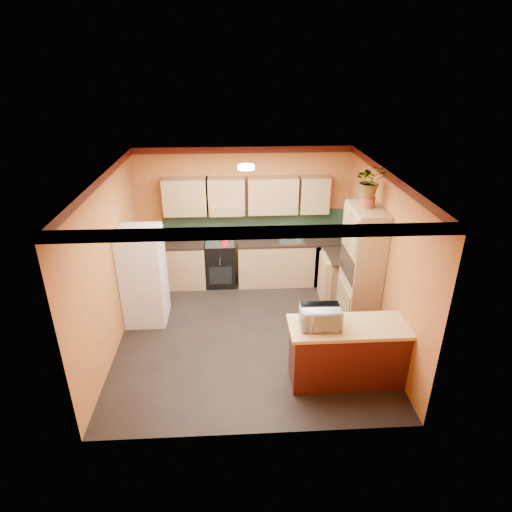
{
  "coord_description": "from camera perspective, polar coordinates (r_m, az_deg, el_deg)",
  "views": [
    {
      "loc": [
        -0.22,
        -5.93,
        4.19
      ],
      "look_at": [
        0.15,
        0.45,
        1.22
      ],
      "focal_mm": 30.0,
      "sensor_mm": 36.0,
      "label": 1
    }
  ],
  "objects": [
    {
      "name": "room_shell",
      "position": [
        6.56,
        -1.0,
        6.27
      ],
      "size": [
        4.24,
        4.24,
        2.72
      ],
      "color": "black",
      "rests_on": "ground"
    },
    {
      "name": "breakfast_bar",
      "position": [
        6.25,
        13.17,
        -12.65
      ],
      "size": [
        1.8,
        0.55,
        0.88
      ],
      "primitive_type": "cube",
      "color": "#551613",
      "rests_on": "ground"
    },
    {
      "name": "countertop_back",
      "position": [
        8.41,
        -0.56,
        1.91
      ],
      "size": [
        3.65,
        0.62,
        0.04
      ],
      "primitive_type": "cube",
      "color": "black",
      "rests_on": "base_cabinets_back"
    },
    {
      "name": "pantry",
      "position": [
        7.19,
        13.82,
        -1.73
      ],
      "size": [
        0.48,
        0.9,
        2.1
      ],
      "primitive_type": "cube",
      "color": "#A58457",
      "rests_on": "ground"
    },
    {
      "name": "countertop_right",
      "position": [
        7.96,
        11.74,
        -0.01
      ],
      "size": [
        0.62,
        0.8,
        0.04
      ],
      "primitive_type": "cube",
      "color": "black",
      "rests_on": "base_cabinets_right"
    },
    {
      "name": "base_cabinets_back",
      "position": [
        8.6,
        -0.55,
        -0.91
      ],
      "size": [
        3.65,
        0.6,
        0.88
      ],
      "primitive_type": "cube",
      "color": "#A58457",
      "rests_on": "ground"
    },
    {
      "name": "kettle",
      "position": [
        8.31,
        -4.17,
        2.33
      ],
      "size": [
        0.22,
        0.22,
        0.18
      ],
      "primitive_type": null,
      "rotation": [
        0.0,
        0.0,
        -0.34
      ],
      "color": "red",
      "rests_on": "stove"
    },
    {
      "name": "fern_pot",
      "position": [
        6.82,
        14.67,
        6.99
      ],
      "size": [
        0.22,
        0.22,
        0.16
      ],
      "primitive_type": "cylinder",
      "color": "maroon",
      "rests_on": "pantry"
    },
    {
      "name": "fern",
      "position": [
        6.72,
        14.98,
        9.69
      ],
      "size": [
        0.46,
        0.4,
        0.51
      ],
      "primitive_type": "imported",
      "rotation": [
        0.0,
        0.0,
        0.01
      ],
      "color": "#A58457",
      "rests_on": "fern_pot"
    },
    {
      "name": "bar_top",
      "position": [
        5.99,
        13.6,
        -9.11
      ],
      "size": [
        1.9,
        0.65,
        0.05
      ],
      "primitive_type": "cube",
      "color": "tan",
      "rests_on": "breakfast_bar"
    },
    {
      "name": "fridge",
      "position": [
        7.44,
        -14.79,
        -2.61
      ],
      "size": [
        0.68,
        0.66,
        1.7
      ],
      "primitive_type": "cube",
      "color": "white",
      "rests_on": "ground"
    },
    {
      "name": "base_cabinets_right",
      "position": [
        8.16,
        11.46,
        -2.94
      ],
      "size": [
        0.6,
        0.8,
        0.88
      ],
      "primitive_type": "cube",
      "color": "#A58457",
      "rests_on": "ground"
    },
    {
      "name": "stove",
      "position": [
        8.59,
        -4.72,
        -0.92
      ],
      "size": [
        0.58,
        0.58,
        0.91
      ],
      "primitive_type": "cube",
      "color": "black",
      "rests_on": "ground"
    },
    {
      "name": "microwave",
      "position": [
        5.77,
        8.55,
        -8.04
      ],
      "size": [
        0.53,
        0.36,
        0.29
      ],
      "primitive_type": "imported",
      "rotation": [
        0.0,
        0.0,
        -0.01
      ],
      "color": "white",
      "rests_on": "bar_top"
    },
    {
      "name": "sink",
      "position": [
        8.46,
        4.69,
        2.24
      ],
      "size": [
        0.48,
        0.4,
        0.03
      ],
      "primitive_type": "cube",
      "color": "silver",
      "rests_on": "countertop_back"
    }
  ]
}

